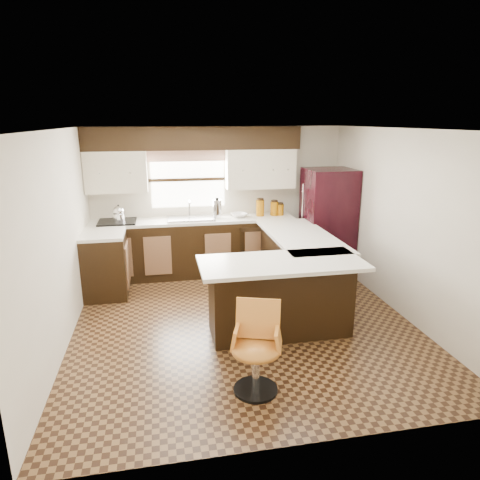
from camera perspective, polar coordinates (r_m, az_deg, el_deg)
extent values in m
plane|color=#49301A|center=(5.59, 0.46, -10.84)|extent=(4.40, 4.40, 0.00)
plane|color=silver|center=(5.00, 0.52, 14.58)|extent=(4.40, 4.40, 0.00)
plane|color=beige|center=(7.28, -2.92, 5.45)|extent=(4.40, 0.00, 4.40)
plane|color=beige|center=(3.15, 8.44, -8.86)|extent=(4.40, 0.00, 4.40)
plane|color=beige|center=(5.19, -22.89, -0.05)|extent=(0.00, 4.40, 4.40)
plane|color=beige|center=(5.93, 20.82, 2.04)|extent=(0.00, 4.40, 4.40)
cube|color=black|center=(7.12, -6.08, -1.07)|extent=(3.30, 0.60, 0.90)
cube|color=black|center=(6.53, -17.47, -3.30)|extent=(0.60, 0.70, 0.90)
cube|color=silver|center=(7.00, -6.20, 2.63)|extent=(3.30, 0.60, 0.04)
cube|color=silver|center=(6.40, -17.82, 0.70)|extent=(0.60, 0.70, 0.04)
cube|color=black|center=(6.95, -6.19, 13.36)|extent=(3.40, 0.35, 0.36)
cube|color=beige|center=(7.00, -16.18, 8.74)|extent=(0.94, 0.35, 0.64)
cube|color=beige|center=(7.16, 2.69, 9.49)|extent=(1.14, 0.35, 0.64)
cube|color=white|center=(7.16, -6.94, 8.01)|extent=(1.20, 0.02, 0.90)
cube|color=#D19B93|center=(7.08, -7.02, 11.10)|extent=(1.30, 0.06, 0.18)
cube|color=#B2B2B7|center=(6.97, -6.60, 2.88)|extent=(0.75, 0.45, 0.03)
cube|color=black|center=(7.00, 2.30, -1.45)|extent=(0.58, 0.03, 0.78)
cube|color=black|center=(6.98, -16.05, 2.36)|extent=(0.58, 0.50, 0.02)
cube|color=black|center=(6.19, 7.55, -3.75)|extent=(0.60, 1.95, 0.90)
cube|color=black|center=(5.17, 5.35, -7.70)|extent=(1.65, 0.60, 0.90)
cube|color=silver|center=(6.06, 8.16, 0.49)|extent=(0.84, 1.95, 0.04)
cube|color=silver|center=(4.92, 5.56, -3.07)|extent=(1.89, 0.84, 0.04)
cube|color=black|center=(7.15, 11.57, 2.29)|extent=(0.75, 0.72, 1.75)
cylinder|color=silver|center=(7.00, -3.07, 4.16)|extent=(0.14, 0.14, 0.30)
imported|color=white|center=(7.08, -0.12, 3.34)|extent=(0.32, 0.32, 0.06)
cylinder|color=#9C5C06|center=(7.16, 2.69, 4.28)|extent=(0.13, 0.13, 0.27)
cylinder|color=#9C5C06|center=(7.22, 4.58, 4.20)|extent=(0.13, 0.13, 0.23)
cylinder|color=#9C5C06|center=(7.25, 5.34, 4.04)|extent=(0.13, 0.13, 0.18)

